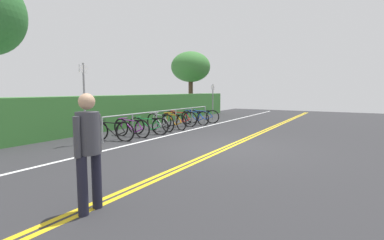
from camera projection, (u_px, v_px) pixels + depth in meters
name	position (u px, v px, depth m)	size (l,w,h in m)	color
ground_plane	(227.00, 148.00, 8.45)	(34.55, 13.16, 0.05)	#2B2B2D
centre_line_yellow_inner	(229.00, 148.00, 8.41)	(31.09, 0.10, 0.00)	gold
centre_line_yellow_outer	(224.00, 147.00, 8.49)	(31.09, 0.10, 0.00)	gold
bike_lane_stripe_white	(152.00, 139.00, 9.87)	(31.09, 0.12, 0.00)	white
bike_rack	(167.00, 115.00, 12.20)	(7.24, 0.05, 0.86)	#9EA0A5
bicycle_0	(112.00, 131.00, 9.57)	(0.58, 1.63, 0.72)	black
bicycle_1	(131.00, 128.00, 10.40)	(0.46, 1.70, 0.71)	black
bicycle_2	(148.00, 126.00, 10.99)	(0.65, 1.60, 0.71)	black
bicycle_3	(160.00, 122.00, 11.93)	(0.53, 1.71, 0.78)	black
bicycle_4	(174.00, 121.00, 12.53)	(0.69, 1.72, 0.73)	black
bicycle_5	(180.00, 119.00, 13.43)	(0.52, 1.68, 0.77)	black
bicycle_6	(195.00, 118.00, 14.14)	(0.46, 1.76, 0.74)	black
bicycle_7	(203.00, 116.00, 14.84)	(0.70, 1.69, 0.73)	black
pedestrian	(88.00, 145.00, 3.90)	(0.49, 0.32, 1.67)	#1E1E2D
sign_post_near	(84.00, 96.00, 8.81)	(0.36, 0.10, 2.56)	gray
sign_post_far	(213.00, 98.00, 16.23)	(0.36, 0.06, 2.06)	gray
hedge_backdrop	(146.00, 109.00, 14.67)	(16.19, 1.04, 1.48)	#387533
tree_mid	(191.00, 67.00, 20.15)	(2.80, 2.80, 4.46)	#473323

